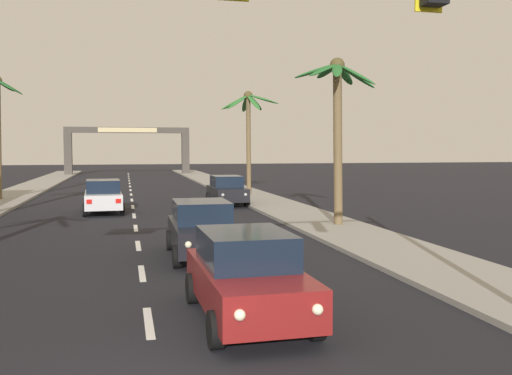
% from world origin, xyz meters
% --- Properties ---
extents(sidewalk_right, '(3.20, 110.00, 0.14)m').
position_xyz_m(sidewalk_right, '(7.80, 20.00, 0.07)').
color(sidewalk_right, gray).
rests_on(sidewalk_right, ground).
extents(lane_markings, '(4.28, 88.61, 0.01)m').
position_xyz_m(lane_markings, '(0.46, 19.93, 0.00)').
color(lane_markings, silver).
rests_on(lane_markings, ground).
extents(traffic_signal_mast, '(11.42, 0.41, 7.11)m').
position_xyz_m(traffic_signal_mast, '(2.85, 0.32, 5.16)').
color(traffic_signal_mast, '#2D2D33').
rests_on(traffic_signal_mast, ground).
extents(sedan_lead_at_stop_bar, '(2.01, 4.48, 1.68)m').
position_xyz_m(sedan_lead_at_stop_bar, '(1.84, 3.45, 0.85)').
color(sedan_lead_at_stop_bar, maroon).
rests_on(sedan_lead_at_stop_bar, ground).
extents(sedan_third_in_queue, '(1.99, 4.47, 1.68)m').
position_xyz_m(sedan_third_in_queue, '(1.83, 9.88, 0.85)').
color(sedan_third_in_queue, black).
rests_on(sedan_third_in_queue, ground).
extents(sedan_oncoming_far, '(2.11, 4.51, 1.68)m').
position_xyz_m(sedan_oncoming_far, '(-1.49, 22.60, 0.85)').
color(sedan_oncoming_far, silver).
rests_on(sedan_oncoming_far, ground).
extents(sedan_parked_nearest_kerb, '(1.97, 4.46, 1.68)m').
position_xyz_m(sedan_parked_nearest_kerb, '(5.29, 25.19, 0.85)').
color(sedan_parked_nearest_kerb, black).
rests_on(sedan_parked_nearest_kerb, ground).
extents(palm_right_second, '(3.30, 3.47, 6.91)m').
position_xyz_m(palm_right_second, '(8.06, 14.96, 4.92)').
color(palm_right_second, brown).
rests_on(palm_right_second, ground).
extents(palm_right_third, '(4.01, 3.81, 7.07)m').
position_xyz_m(palm_right_third, '(7.72, 30.59, 5.39)').
color(palm_right_third, brown).
rests_on(palm_right_third, ground).
extents(town_gateway_arch, '(14.84, 0.90, 5.79)m').
position_xyz_m(town_gateway_arch, '(0.00, 64.29, 3.83)').
color(town_gateway_arch, '#423D38').
rests_on(town_gateway_arch, ground).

